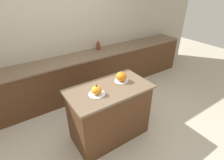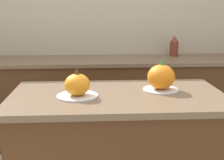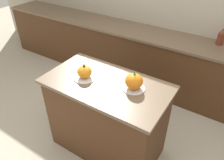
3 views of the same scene
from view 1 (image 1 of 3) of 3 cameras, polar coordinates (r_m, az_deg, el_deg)
ground_plane at (r=3.12m, az=-0.77°, el=-17.16°), size 12.00×12.00×0.00m
wall_back at (r=3.87m, az=-15.67°, el=13.23°), size 8.00×0.06×2.50m
kitchen_island at (r=2.80m, az=-0.83°, el=-10.63°), size 1.23×0.68×0.92m
back_counter at (r=3.87m, az=-12.41°, el=0.76°), size 6.00×0.60×0.89m
pumpkin_cake_left at (r=2.37m, az=-5.03°, el=-3.47°), size 0.23×0.23×0.17m
pumpkin_cake_right at (r=2.66m, az=3.06°, el=1.05°), size 0.21×0.21×0.19m
bottle_tall at (r=4.06m, az=-4.48°, el=11.25°), size 0.09×0.09×0.22m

